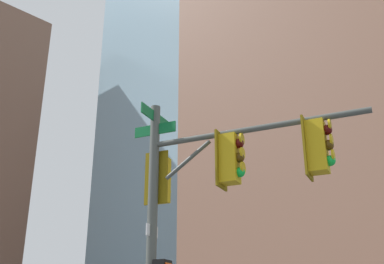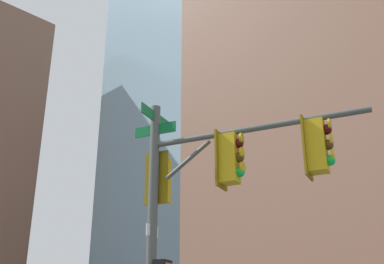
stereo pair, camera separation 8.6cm
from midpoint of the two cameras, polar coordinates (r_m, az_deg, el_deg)
name	(u,v)px [view 1 (the left image)]	position (r m, az deg, el deg)	size (l,w,h in m)	color
signal_pole_assembly	(204,189)	(9.81, 1.22, -6.74)	(4.73, 2.18, 6.18)	#4C514C
building_brick_nearside	(352,41)	(41.01, 18.27, 10.17)	(18.13, 20.63, 44.91)	#845B47
building_brick_midblock	(327,139)	(58.29, 15.60, -0.82)	(18.90, 17.57, 42.92)	brown
building_glass_tower	(251,10)	(68.78, 6.97, 14.07)	(29.40, 27.75, 82.98)	#8CB2C6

